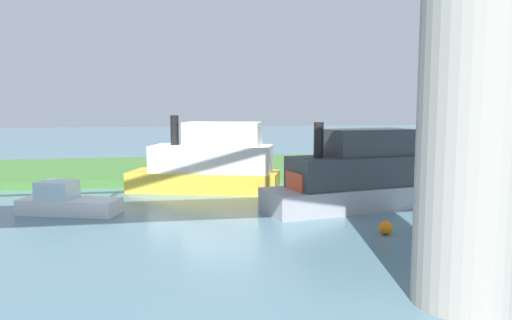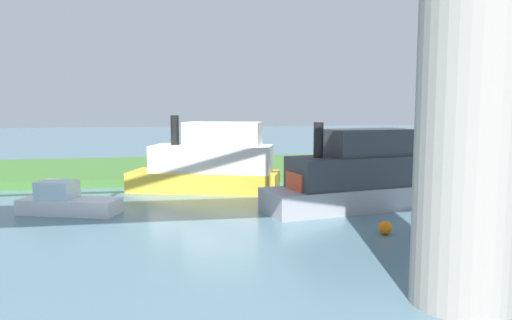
# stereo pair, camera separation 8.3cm
# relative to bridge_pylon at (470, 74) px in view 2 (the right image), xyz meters

# --- Properties ---
(ground_plane) EXTENTS (160.00, 160.00, 0.00)m
(ground_plane) POSITION_rel_bridge_pylon_xyz_m (2.54, -18.51, -5.40)
(ground_plane) COLOR slate
(grassy_bank) EXTENTS (80.00, 12.00, 0.50)m
(grassy_bank) POSITION_rel_bridge_pylon_xyz_m (2.54, -24.51, -5.15)
(grassy_bank) COLOR #427533
(grassy_bank) RESTS_ON ground
(bridge_pylon) EXTENTS (2.34, 2.34, 10.80)m
(bridge_pylon) POSITION_rel_bridge_pylon_xyz_m (0.00, 0.00, 0.00)
(bridge_pylon) COLOR #9E998E
(bridge_pylon) RESTS_ON ground
(person_on_bank) EXTENTS (0.37, 0.37, 1.39)m
(person_on_bank) POSITION_rel_bridge_pylon_xyz_m (0.29, -20.99, -4.20)
(person_on_bank) COLOR #2D334C
(person_on_bank) RESTS_ON grassy_bank
(mooring_post) EXTENTS (0.20, 0.20, 0.84)m
(mooring_post) POSITION_rel_bridge_pylon_xyz_m (7.22, -19.14, -4.48)
(mooring_post) COLOR brown
(mooring_post) RESTS_ON grassy_bank
(pontoon_yellow) EXTENTS (8.53, 5.11, 4.14)m
(pontoon_yellow) POSITION_rel_bridge_pylon_xyz_m (4.59, -16.51, -3.87)
(pontoon_yellow) COLOR gold
(pontoon_yellow) RESTS_ON ground
(houseboat_blue) EXTENTS (4.51, 2.81, 1.42)m
(houseboat_blue) POSITION_rel_bridge_pylon_xyz_m (11.16, -11.92, -4.89)
(houseboat_blue) COLOR white
(houseboat_blue) RESTS_ON ground
(motorboat_red) EXTENTS (8.09, 4.07, 3.95)m
(motorboat_red) POSITION_rel_bridge_pylon_xyz_m (-1.46, -10.72, -3.94)
(motorboat_red) COLOR #99999E
(motorboat_red) RESTS_ON ground
(riverboat_paddlewheel) EXTENTS (5.12, 2.95, 1.61)m
(riverboat_paddlewheel) POSITION_rel_bridge_pylon_xyz_m (-10.48, -12.77, -4.82)
(riverboat_paddlewheel) COLOR #1E232D
(riverboat_paddlewheel) RESTS_ON ground
(skiff_small) EXTENTS (4.63, 1.72, 1.53)m
(skiff_small) POSITION_rel_bridge_pylon_xyz_m (-12.01, -16.16, -4.85)
(skiff_small) COLOR gold
(skiff_small) RESTS_ON ground
(marker_buoy) EXTENTS (0.50, 0.50, 0.50)m
(marker_buoy) POSITION_rel_bridge_pylon_xyz_m (-0.96, -6.20, -5.15)
(marker_buoy) COLOR orange
(marker_buoy) RESTS_ON ground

